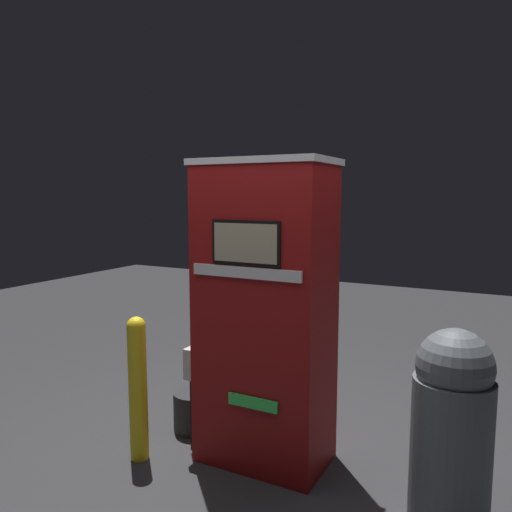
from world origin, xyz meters
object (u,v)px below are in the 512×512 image
(trash_bin, at_px, (452,428))
(safety_bollard, at_px, (138,385))
(gas_pump, at_px, (265,314))
(squeegee_bucket, at_px, (195,410))

(trash_bin, bearing_deg, safety_bollard, -173.45)
(safety_bollard, bearing_deg, gas_pump, 27.68)
(gas_pump, xyz_separation_m, trash_bin, (1.17, -0.17, -0.44))
(gas_pump, relative_size, safety_bollard, 2.04)
(gas_pump, distance_m, squeegee_bucket, 1.07)
(trash_bin, bearing_deg, squeegee_bucket, 170.70)
(gas_pump, relative_size, squeegee_bucket, 3.06)
(gas_pump, distance_m, trash_bin, 1.26)
(gas_pump, bearing_deg, safety_bollard, -152.32)
(gas_pump, height_order, trash_bin, gas_pump)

